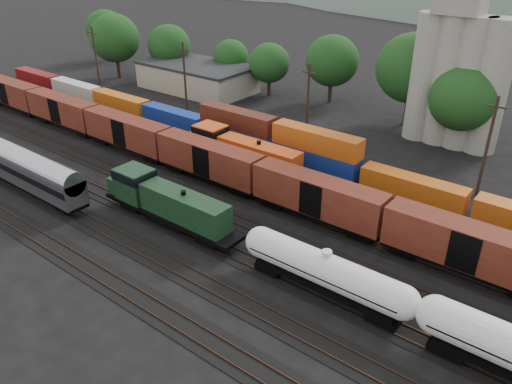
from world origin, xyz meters
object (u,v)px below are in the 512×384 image
Objects in this scene: passenger_coach at (20,165)px; tank_car_a at (325,271)px; grain_silo at (459,66)px; green_locomotive at (163,200)px; orange_locomotive at (239,151)px.

tank_car_a is at bearing 7.33° from passenger_coach.
passenger_coach is at bearing -172.67° from tank_car_a.
grain_silo is at bearing 95.62° from tank_car_a.
grain_silo reaches higher than passenger_coach.
green_locomotive is 0.79× the size of passenger_coach.
green_locomotive is 19.64m from tank_car_a.
orange_locomotive is at bearing -124.45° from grain_silo.
orange_locomotive reaches higher than tank_car_a.
green_locomotive is 0.62× the size of grain_silo.
orange_locomotive is at bearing 49.66° from passenger_coach.
passenger_coach is (-38.86, -5.00, 0.61)m from tank_car_a.
passenger_coach is 1.18× the size of orange_locomotive.
passenger_coach is 58.26m from grain_silo.
grain_silo is at bearing 52.87° from passenger_coach.
grain_silo is (-4.03, 41.00, 8.70)m from tank_car_a.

